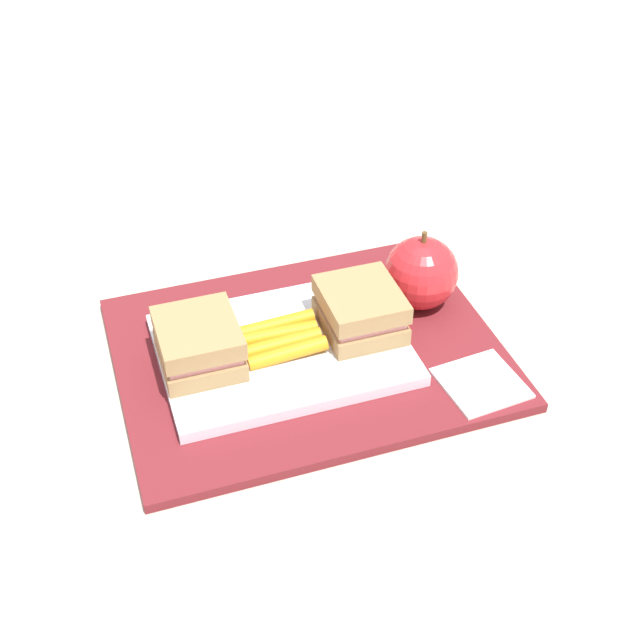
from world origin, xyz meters
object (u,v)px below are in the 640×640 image
object	(u,v)px
sandwich_half_left	(199,344)
apple	(421,273)
carrot_sticks_bundle	(281,339)
paper_napkin	(481,383)
sandwich_half_right	(360,310)
food_tray	(282,349)

from	to	relation	value
sandwich_half_left	apple	world-z (taller)	apple
carrot_sticks_bundle	paper_napkin	world-z (taller)	carrot_sticks_bundle
sandwich_half_left	carrot_sticks_bundle	distance (m)	0.08
sandwich_half_right	paper_napkin	size ratio (longest dim) A/B	1.14
carrot_sticks_bundle	paper_napkin	size ratio (longest dim) A/B	1.11
sandwich_half_left	paper_napkin	distance (m)	0.26
paper_napkin	sandwich_half_right	bearing A→B (deg)	130.04
food_tray	paper_napkin	xyz separation A→B (m)	(0.16, -0.10, -0.00)
food_tray	paper_napkin	size ratio (longest dim) A/B	3.29
food_tray	sandwich_half_left	distance (m)	0.08
sandwich_half_right	carrot_sticks_bundle	distance (m)	0.08
sandwich_half_left	apple	distance (m)	0.24
carrot_sticks_bundle	paper_napkin	distance (m)	0.19
paper_napkin	apple	bearing A→B (deg)	92.33
sandwich_half_left	paper_napkin	xyz separation A→B (m)	(0.24, -0.10, -0.03)
apple	paper_napkin	bearing A→B (deg)	-87.67
carrot_sticks_bundle	apple	bearing A→B (deg)	11.76
sandwich_half_left	apple	size ratio (longest dim) A/B	0.94
apple	sandwich_half_left	bearing A→B (deg)	-172.00
carrot_sticks_bundle	sandwich_half_right	bearing A→B (deg)	-0.24
food_tray	apple	size ratio (longest dim) A/B	2.69
sandwich_half_right	carrot_sticks_bundle	xyz separation A→B (m)	(-0.08, 0.00, -0.01)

